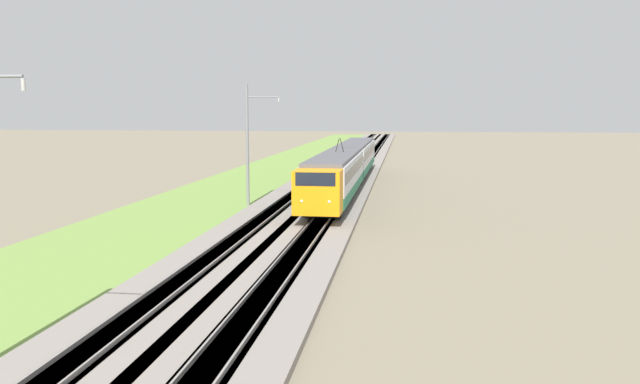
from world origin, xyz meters
TOP-DOWN VIEW (x-y plane):
  - ballast_main at (50.00, 0.00)m, footprint 240.00×4.40m
  - ballast_adjacent at (50.00, -3.82)m, footprint 240.00×4.40m
  - track_main at (50.00, 0.00)m, footprint 240.00×1.57m
  - track_adjacent at (50.00, -3.82)m, footprint 240.00×1.57m
  - grass_verge at (50.00, 6.85)m, footprint 240.00×9.54m
  - passenger_train at (47.16, -3.82)m, footprint 39.68×2.98m
  - catenary_mast_mid at (36.41, 2.57)m, footprint 0.22×2.56m

SIDE VIEW (x-z plane):
  - grass_verge at x=50.00m, z-range 0.00..0.12m
  - ballast_main at x=50.00m, z-range 0.00..0.30m
  - ballast_adjacent at x=50.00m, z-range 0.00..0.30m
  - track_main at x=50.00m, z-range -0.07..0.38m
  - track_adjacent at x=50.00m, z-range -0.07..0.38m
  - passenger_train at x=47.16m, z-range -0.16..4.81m
  - catenary_mast_mid at x=36.41m, z-range 0.14..9.20m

